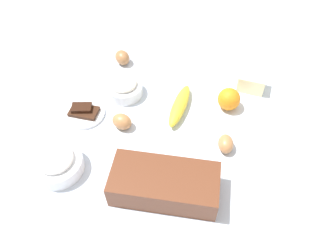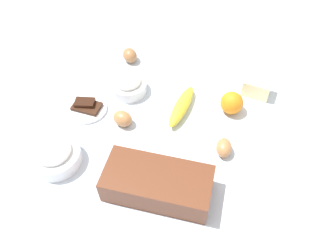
{
  "view_description": "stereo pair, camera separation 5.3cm",
  "coord_description": "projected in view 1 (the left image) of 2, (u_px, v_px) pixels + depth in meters",
  "views": [
    {
      "loc": [
        -0.21,
        0.61,
        0.79
      ],
      "look_at": [
        0.0,
        0.0,
        0.04
      ],
      "focal_mm": 34.78,
      "sensor_mm": 36.0,
      "label": 1
    },
    {
      "loc": [
        -0.26,
        0.59,
        0.79
      ],
      "look_at": [
        0.0,
        0.0,
        0.04
      ],
      "focal_mm": 34.78,
      "sensor_mm": 36.0,
      "label": 2
    }
  ],
  "objects": [
    {
      "name": "sugar_bowl",
      "position": [
        57.0,
        163.0,
        0.9
      ],
      "size": [
        0.14,
        0.14,
        0.07
      ],
      "color": "white",
      "rests_on": "ground_plane"
    },
    {
      "name": "orange_fruit",
      "position": [
        229.0,
        99.0,
        1.05
      ],
      "size": [
        0.07,
        0.07,
        0.07
      ],
      "primitive_type": "sphere",
      "color": "orange",
      "rests_on": "ground_plane"
    },
    {
      "name": "flour_bowl",
      "position": [
        124.0,
        87.0,
        1.1
      ],
      "size": [
        0.12,
        0.12,
        0.06
      ],
      "color": "white",
      "rests_on": "ground_plane"
    },
    {
      "name": "egg_loose",
      "position": [
        122.0,
        57.0,
        1.21
      ],
      "size": [
        0.08,
        0.08,
        0.05
      ],
      "primitive_type": "ellipsoid",
      "rotation": [
        0.0,
        1.57,
        2.47
      ],
      "color": "#9D693F",
      "rests_on": "ground_plane"
    },
    {
      "name": "chocolate_plate",
      "position": [
        84.0,
        113.0,
        1.05
      ],
      "size": [
        0.13,
        0.13,
        0.03
      ],
      "color": "white",
      "rests_on": "ground_plane"
    },
    {
      "name": "egg_beside_bowl",
      "position": [
        122.0,
        121.0,
        1.01
      ],
      "size": [
        0.07,
        0.06,
        0.05
      ],
      "primitive_type": "ellipsoid",
      "rotation": [
        0.0,
        1.57,
        6.13
      ],
      "color": "#B27849",
      "rests_on": "ground_plane"
    },
    {
      "name": "butter_block",
      "position": [
        252.0,
        82.0,
        1.11
      ],
      "size": [
        0.09,
        0.07,
        0.06
      ],
      "primitive_type": "cube",
      "rotation": [
        0.0,
        0.0,
        0.02
      ],
      "color": "#F4EDB2",
      "rests_on": "ground_plane"
    },
    {
      "name": "loaf_pan",
      "position": [
        165.0,
        184.0,
        0.85
      ],
      "size": [
        0.3,
        0.18,
        0.08
      ],
      "rotation": [
        0.0,
        0.0,
        0.18
      ],
      "color": "brown",
      "rests_on": "ground_plane"
    },
    {
      "name": "ground_plane",
      "position": [
        168.0,
        130.0,
        1.03
      ],
      "size": [
        2.4,
        2.4,
        0.02
      ],
      "primitive_type": "cube",
      "color": "silver"
    },
    {
      "name": "egg_near_butter",
      "position": [
        226.0,
        144.0,
        0.95
      ],
      "size": [
        0.06,
        0.07,
        0.05
      ],
      "primitive_type": "ellipsoid",
      "rotation": [
        0.0,
        1.57,
        1.85
      ],
      "color": "#B57B4A",
      "rests_on": "ground_plane"
    },
    {
      "name": "banana",
      "position": [
        180.0,
        105.0,
        1.06
      ],
      "size": [
        0.05,
        0.19,
        0.04
      ],
      "primitive_type": "ellipsoid",
      "rotation": [
        0.0,
        0.0,
        4.73
      ],
      "color": "yellow",
      "rests_on": "ground_plane"
    }
  ]
}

